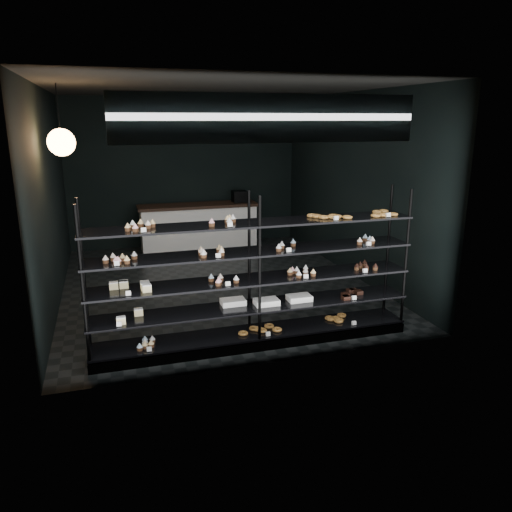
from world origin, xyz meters
name	(u,v)px	position (x,y,z in m)	size (l,w,h in m)	color
room	(214,191)	(0.00, 0.00, 1.60)	(5.01, 6.01, 3.20)	black
display_shelf	(252,297)	(-0.07, -2.45, 0.63)	(4.00, 0.50, 1.91)	black
signage	(271,118)	(0.00, -2.93, 2.75)	(3.30, 0.05, 0.50)	#0C1F3F
pendant_lamp	(61,142)	(-2.20, -0.92, 2.45)	(0.35, 0.35, 0.91)	black
service_counter	(199,226)	(0.20, 2.50, 0.50)	(2.55, 0.65, 1.23)	white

